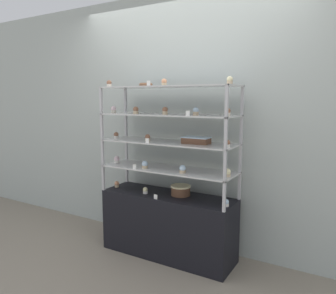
# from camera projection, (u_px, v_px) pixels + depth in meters

# --- Properties ---
(ground_plane) EXTENTS (20.00, 20.00, 0.00)m
(ground_plane) POSITION_uv_depth(u_px,v_px,m) (168.00, 254.00, 3.26)
(ground_plane) COLOR gray
(back_wall) EXTENTS (8.00, 0.05, 2.60)m
(back_wall) POSITION_uv_depth(u_px,v_px,m) (185.00, 122.00, 3.37)
(back_wall) COLOR #A8B2AD
(back_wall) RESTS_ON ground_plane
(display_base) EXTENTS (1.31, 0.41, 0.62)m
(display_base) POSITION_uv_depth(u_px,v_px,m) (168.00, 225.00, 3.21)
(display_base) COLOR black
(display_base) RESTS_ON ground_plane
(display_riser_lower) EXTENTS (1.31, 0.41, 0.26)m
(display_riser_lower) POSITION_uv_depth(u_px,v_px,m) (168.00, 170.00, 3.13)
(display_riser_lower) COLOR #B7B7BC
(display_riser_lower) RESTS_ON display_base
(display_riser_middle) EXTENTS (1.31, 0.41, 0.26)m
(display_riser_middle) POSITION_uv_depth(u_px,v_px,m) (168.00, 143.00, 3.10)
(display_riser_middle) COLOR #B7B7BC
(display_riser_middle) RESTS_ON display_riser_lower
(display_riser_upper) EXTENTS (1.31, 0.41, 0.26)m
(display_riser_upper) POSITION_uv_depth(u_px,v_px,m) (168.00, 116.00, 3.06)
(display_riser_upper) COLOR #B7B7BC
(display_riser_upper) RESTS_ON display_riser_middle
(display_riser_top) EXTENTS (1.31, 0.41, 0.26)m
(display_riser_top) POSITION_uv_depth(u_px,v_px,m) (168.00, 88.00, 3.02)
(display_riser_top) COLOR #B7B7BC
(display_riser_top) RESTS_ON display_riser_upper
(layer_cake_centerpiece) EXTENTS (0.19, 0.19, 0.10)m
(layer_cake_centerpiece) POSITION_uv_depth(u_px,v_px,m) (181.00, 190.00, 3.14)
(layer_cake_centerpiece) COLOR brown
(layer_cake_centerpiece) RESTS_ON display_base
(sheet_cake_frosted) EXTENTS (0.25, 0.13, 0.06)m
(sheet_cake_frosted) POSITION_uv_depth(u_px,v_px,m) (196.00, 140.00, 2.95)
(sheet_cake_frosted) COLOR brown
(sheet_cake_frosted) RESTS_ON display_riser_middle
(cupcake_0) EXTENTS (0.05, 0.05, 0.06)m
(cupcake_0) POSITION_uv_depth(u_px,v_px,m) (117.00, 184.00, 3.43)
(cupcake_0) COLOR #CCB28C
(cupcake_0) RESTS_ON display_base
(cupcake_1) EXTENTS (0.05, 0.05, 0.06)m
(cupcake_1) POSITION_uv_depth(u_px,v_px,m) (145.00, 190.00, 3.20)
(cupcake_1) COLOR white
(cupcake_1) RESTS_ON display_base
(cupcake_2) EXTENTS (0.05, 0.05, 0.06)m
(cupcake_2) POSITION_uv_depth(u_px,v_px,m) (226.00, 203.00, 2.82)
(cupcake_2) COLOR white
(cupcake_2) RESTS_ON display_base
(price_tag_0) EXTENTS (0.04, 0.00, 0.04)m
(price_tag_0) POSITION_uv_depth(u_px,v_px,m) (156.00, 197.00, 3.02)
(price_tag_0) COLOR white
(price_tag_0) RESTS_ON display_base
(cupcake_3) EXTENTS (0.06, 0.06, 0.07)m
(cupcake_3) POSITION_uv_depth(u_px,v_px,m) (117.00, 160.00, 3.40)
(cupcake_3) COLOR white
(cupcake_3) RESTS_ON display_riser_lower
(cupcake_4) EXTENTS (0.06, 0.06, 0.07)m
(cupcake_4) POSITION_uv_depth(u_px,v_px,m) (145.00, 165.00, 3.13)
(cupcake_4) COLOR #CCB28C
(cupcake_4) RESTS_ON display_riser_lower
(cupcake_5) EXTENTS (0.06, 0.06, 0.07)m
(cupcake_5) POSITION_uv_depth(u_px,v_px,m) (183.00, 169.00, 2.94)
(cupcake_5) COLOR #CCB28C
(cupcake_5) RESTS_ON display_riser_lower
(cupcake_6) EXTENTS (0.06, 0.06, 0.07)m
(cupcake_6) POSITION_uv_depth(u_px,v_px,m) (227.00, 173.00, 2.79)
(cupcake_6) COLOR #CCB28C
(cupcake_6) RESTS_ON display_riser_lower
(price_tag_1) EXTENTS (0.04, 0.00, 0.04)m
(price_tag_1) POSITION_uv_depth(u_px,v_px,m) (134.00, 167.00, 3.10)
(price_tag_1) COLOR white
(price_tag_1) RESTS_ON display_riser_lower
(cupcake_7) EXTENTS (0.05, 0.05, 0.07)m
(cupcake_7) POSITION_uv_depth(u_px,v_px,m) (116.00, 135.00, 3.34)
(cupcake_7) COLOR white
(cupcake_7) RESTS_ON display_riser_middle
(cupcake_8) EXTENTS (0.05, 0.05, 0.07)m
(cupcake_8) POSITION_uv_depth(u_px,v_px,m) (148.00, 138.00, 3.14)
(cupcake_8) COLOR #CCB28C
(cupcake_8) RESTS_ON display_riser_middle
(cupcake_9) EXTENTS (0.05, 0.05, 0.07)m
(cupcake_9) POSITION_uv_depth(u_px,v_px,m) (227.00, 144.00, 2.73)
(cupcake_9) COLOR white
(cupcake_9) RESTS_ON display_riser_middle
(price_tag_2) EXTENTS (0.04, 0.00, 0.04)m
(price_tag_2) POSITION_uv_depth(u_px,v_px,m) (147.00, 141.00, 2.99)
(price_tag_2) COLOR white
(price_tag_2) RESTS_ON display_riser_middle
(cupcake_10) EXTENTS (0.05, 0.05, 0.07)m
(cupcake_10) POSITION_uv_depth(u_px,v_px,m) (114.00, 110.00, 3.31)
(cupcake_10) COLOR beige
(cupcake_10) RESTS_ON display_riser_upper
(cupcake_11) EXTENTS (0.05, 0.05, 0.07)m
(cupcake_11) POSITION_uv_depth(u_px,v_px,m) (136.00, 110.00, 3.12)
(cupcake_11) COLOR #CCB28C
(cupcake_11) RESTS_ON display_riser_upper
(cupcake_12) EXTENTS (0.05, 0.05, 0.07)m
(cupcake_12) POSITION_uv_depth(u_px,v_px,m) (165.00, 111.00, 3.00)
(cupcake_12) COLOR #CCB28C
(cupcake_12) RESTS_ON display_riser_upper
(cupcake_13) EXTENTS (0.05, 0.05, 0.07)m
(cupcake_13) POSITION_uv_depth(u_px,v_px,m) (196.00, 111.00, 2.87)
(cupcake_13) COLOR #CCB28C
(cupcake_13) RESTS_ON display_riser_upper
(cupcake_14) EXTENTS (0.05, 0.05, 0.07)m
(cupcake_14) POSITION_uv_depth(u_px,v_px,m) (227.00, 112.00, 2.68)
(cupcake_14) COLOR beige
(cupcake_14) RESTS_ON display_riser_upper
(price_tag_3) EXTENTS (0.04, 0.00, 0.04)m
(price_tag_3) POSITION_uv_depth(u_px,v_px,m) (188.00, 113.00, 2.74)
(price_tag_3) COLOR white
(price_tag_3) RESTS_ON display_riser_upper
(cupcake_15) EXTENTS (0.05, 0.05, 0.07)m
(cupcake_15) POSITION_uv_depth(u_px,v_px,m) (109.00, 84.00, 3.24)
(cupcake_15) COLOR beige
(cupcake_15) RESTS_ON display_riser_top
(cupcake_16) EXTENTS (0.05, 0.05, 0.07)m
(cupcake_16) POSITION_uv_depth(u_px,v_px,m) (164.00, 82.00, 2.98)
(cupcake_16) COLOR #CCB28C
(cupcake_16) RESTS_ON display_riser_top
(cupcake_17) EXTENTS (0.05, 0.05, 0.07)m
(cupcake_17) POSITION_uv_depth(u_px,v_px,m) (230.00, 80.00, 2.65)
(cupcake_17) COLOR #CCB28C
(cupcake_17) RESTS_ON display_riser_top
(price_tag_4) EXTENTS (0.04, 0.00, 0.04)m
(price_tag_4) POSITION_uv_depth(u_px,v_px,m) (149.00, 83.00, 2.90)
(price_tag_4) COLOR white
(price_tag_4) RESTS_ON display_riser_top
(donut_glazed) EXTENTS (0.13, 0.13, 0.04)m
(donut_glazed) POSITION_uv_depth(u_px,v_px,m) (146.00, 85.00, 3.15)
(donut_glazed) COLOR brown
(donut_glazed) RESTS_ON display_riser_top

